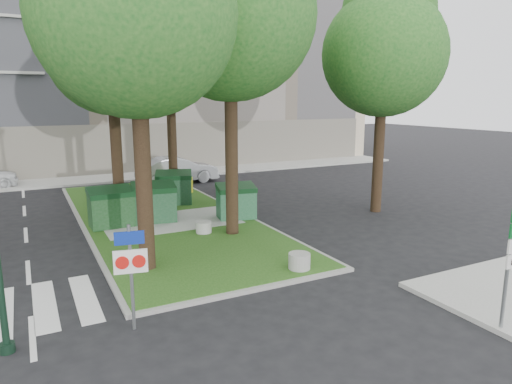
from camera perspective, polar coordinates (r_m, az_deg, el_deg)
ground at (r=11.59m, az=-2.82°, el=-12.68°), size 120.00×120.00×0.00m
median_island at (r=18.88m, az=-11.53°, el=-3.08°), size 6.00×16.00×0.12m
median_kerb at (r=18.89m, az=-11.53°, el=-3.11°), size 6.30×16.30×0.10m
building_sidewalk at (r=28.86m, az=-18.21°, el=1.62°), size 42.00×3.00×0.12m
zebra_crossing at (r=12.12m, az=-22.74°, el=-12.46°), size 5.00×3.00×0.01m
apartment_building at (r=36.05m, az=-21.05°, el=15.99°), size 41.00×12.00×16.00m
tree_median_mid at (r=19.14m, az=-17.59°, el=17.72°), size 4.80×4.80×9.99m
tree_median_far at (r=22.96m, az=-10.80°, el=20.30°), size 5.80×5.80×11.93m
tree_street_right at (r=20.03m, az=15.84°, el=17.53°), size 5.00×5.00×10.06m
dumpster_a at (r=17.65m, az=-17.65°, el=-1.86°), size 1.62×1.16×1.47m
dumpster_b at (r=17.94m, az=-12.61°, el=-1.31°), size 1.78×1.36×1.51m
dumpster_c at (r=20.84m, az=-10.21°, el=0.52°), size 1.86×1.56×1.48m
dumpster_d at (r=18.02m, az=-2.50°, el=-1.18°), size 1.66×1.31×1.38m
bollard_left at (r=13.22m, az=-16.07°, el=-8.45°), size 0.60×0.60×0.43m
bollard_right at (r=12.86m, az=5.44°, el=-8.58°), size 0.61×0.61×0.44m
bollard_mid at (r=16.24m, az=-6.55°, el=-4.37°), size 0.56×0.56×0.40m
litter_bin at (r=23.26m, az=-8.43°, el=0.91°), size 0.44×0.44×0.77m
traffic_sign_pole at (r=9.78m, az=-15.39°, el=-8.56°), size 0.68×0.18×2.28m
car_silver at (r=26.63m, az=-9.81°, el=2.77°), size 4.62×1.63×1.52m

